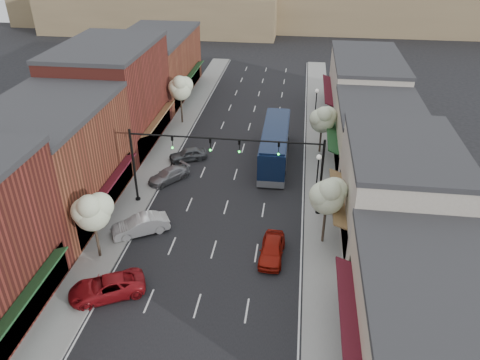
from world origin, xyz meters
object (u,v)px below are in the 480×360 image
at_px(tree_left_near, 92,211).
at_px(signal_mast_left, 160,157).
at_px(tree_right_near, 328,195).
at_px(coach_bus, 275,144).
at_px(tree_left_far, 180,87).
at_px(parked_car_c, 169,175).
at_px(signal_mast_right, 293,165).
at_px(lamp_post_near, 318,169).
at_px(parked_car_b, 140,225).
at_px(red_hatchback, 272,249).
at_px(lamp_post_far, 316,100).
at_px(parked_car_d, 188,154).
at_px(parked_car_a, 107,287).
at_px(tree_right_far, 323,118).

bearing_deg(tree_left_near, signal_mast_left, 71.90).
distance_m(tree_right_near, coach_bus, 14.53).
bearing_deg(tree_left_far, coach_bus, -35.62).
bearing_deg(coach_bus, tree_left_near, -124.43).
bearing_deg(parked_car_c, signal_mast_right, 19.87).
xyz_separation_m(tree_left_near, parked_car_c, (2.05, 11.96, -3.60)).
distance_m(lamp_post_near, parked_car_b, 15.89).
bearing_deg(red_hatchback, tree_left_far, 120.27).
relative_size(signal_mast_right, tree_left_far, 1.34).
bearing_deg(lamp_post_far, signal_mast_right, -96.22).
bearing_deg(parked_car_d, red_hatchback, 7.99).
bearing_deg(tree_left_near, parked_car_a, -61.29).
relative_size(tree_right_far, red_hatchback, 1.26).
distance_m(parked_car_c, parked_car_d, 4.58).
bearing_deg(parked_car_b, coach_bus, 114.45).
bearing_deg(tree_right_near, parked_car_a, -151.96).
distance_m(tree_right_near, red_hatchback, 5.82).
relative_size(tree_right_near, parked_car_d, 1.51).
height_order(lamp_post_near, parked_car_d, lamp_post_near).
bearing_deg(lamp_post_near, parked_car_d, 155.78).
xyz_separation_m(parked_car_b, parked_car_d, (0.87, 13.07, -0.08)).
distance_m(red_hatchback, parked_car_d, 17.71).
bearing_deg(lamp_post_far, tree_right_near, -88.70).
relative_size(tree_left_far, parked_car_c, 1.42).
bearing_deg(signal_mast_right, signal_mast_left, 180.00).
bearing_deg(lamp_post_near, parked_car_a, -134.38).
bearing_deg(coach_bus, lamp_post_near, -59.19).
bearing_deg(coach_bus, parked_car_c, -150.87).
bearing_deg(tree_left_near, tree_right_near, 13.55).
bearing_deg(tree_right_near, lamp_post_far, 91.30).
height_order(red_hatchback, parked_car_d, red_hatchback).
distance_m(lamp_post_near, parked_car_c, 14.27).
relative_size(tree_right_near, lamp_post_near, 1.34).
bearing_deg(parked_car_a, lamp_post_far, 129.29).
bearing_deg(parked_car_b, parked_car_c, 149.28).
relative_size(tree_left_far, parked_car_a, 1.21).
xyz_separation_m(tree_left_near, red_hatchback, (12.75, 1.73, -3.49)).
bearing_deg(parked_car_a, tree_left_near, -178.24).
xyz_separation_m(signal_mast_left, tree_left_near, (-2.63, -8.05, -0.40)).
bearing_deg(signal_mast_left, tree_right_far, 40.54).
height_order(tree_right_far, parked_car_a, tree_right_far).
distance_m(tree_right_near, tree_left_near, 17.08).
xyz_separation_m(signal_mast_right, tree_left_far, (-13.87, 17.95, -0.02)).
bearing_deg(tree_left_near, tree_left_far, 90.00).
relative_size(tree_right_far, tree_left_near, 0.95).
bearing_deg(tree_left_far, signal_mast_left, -81.65).
xyz_separation_m(tree_left_far, parked_car_b, (2.05, -22.61, -3.85)).
height_order(tree_left_far, parked_car_c, tree_left_far).
relative_size(coach_bus, red_hatchback, 2.77).
xyz_separation_m(tree_right_near, parked_car_d, (-13.68, 12.46, -3.78)).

